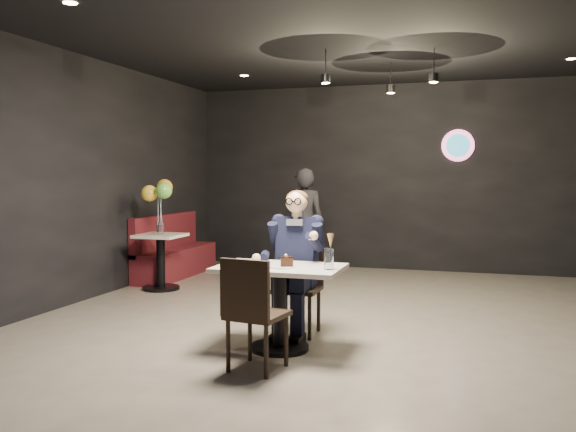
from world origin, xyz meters
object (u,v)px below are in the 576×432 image
(side_table, at_px, (161,263))
(passerby, at_px, (304,223))
(sundae_glass, at_px, (329,259))
(main_table, at_px, (280,308))
(balloon_vase, at_px, (160,228))
(seated_man, at_px, (297,261))
(chair_far, at_px, (297,287))
(booth_bench, at_px, (176,246))
(chair_near, at_px, (258,312))

(side_table, distance_m, passerby, 2.24)
(sundae_glass, relative_size, passerby, 0.11)
(main_table, distance_m, sundae_glass, 0.65)
(main_table, xyz_separation_m, balloon_vase, (-2.41, 2.20, 0.45))
(main_table, distance_m, passerby, 3.84)
(seated_man, relative_size, sundae_glass, 8.07)
(chair_far, xyz_separation_m, side_table, (-2.41, 1.65, -0.10))
(chair_far, bearing_deg, main_table, -90.00)
(sundae_glass, xyz_separation_m, passerby, (-1.29, 3.78, -0.02))
(main_table, xyz_separation_m, seated_man, (0.00, 0.55, 0.34))
(main_table, relative_size, booth_bench, 0.59)
(side_table, relative_size, balloon_vase, 4.65)
(sundae_glass, height_order, balloon_vase, sundae_glass)
(booth_bench, bearing_deg, balloon_vase, -73.30)
(chair_far, height_order, side_table, chair_far)
(chair_near, bearing_deg, balloon_vase, 140.18)
(chair_near, height_order, side_table, chair_near)
(main_table, bearing_deg, seated_man, 90.00)
(chair_near, xyz_separation_m, balloon_vase, (-2.41, 2.77, 0.37))
(booth_bench, relative_size, passerby, 1.14)
(seated_man, distance_m, booth_bench, 3.80)
(chair_far, relative_size, chair_near, 1.00)
(chair_near, height_order, sundae_glass, sundae_glass)
(sundae_glass, bearing_deg, side_table, 141.79)
(seated_man, xyz_separation_m, sundae_glass, (0.46, -0.60, 0.12))
(chair_near, bearing_deg, sundae_glass, 57.60)
(main_table, height_order, seated_man, seated_man)
(side_table, bearing_deg, seated_man, -34.48)
(chair_far, bearing_deg, sundae_glass, -52.76)
(sundae_glass, relative_size, side_table, 0.25)
(main_table, xyz_separation_m, chair_far, (0.00, 0.55, 0.09))
(passerby, bearing_deg, balloon_vase, 34.80)
(sundae_glass, xyz_separation_m, balloon_vase, (-2.87, 2.26, -0.01))
(seated_man, distance_m, passerby, 3.28)
(booth_bench, distance_m, balloon_vase, 1.10)
(chair_near, bearing_deg, side_table, 140.18)
(main_table, distance_m, chair_near, 0.57)
(balloon_vase, bearing_deg, side_table, 0.00)
(chair_near, bearing_deg, main_table, 99.20)
(booth_bench, bearing_deg, main_table, -49.80)
(side_table, height_order, passerby, passerby)
(seated_man, relative_size, booth_bench, 0.77)
(seated_man, xyz_separation_m, side_table, (-2.41, 1.65, -0.36))
(seated_man, bearing_deg, side_table, 145.52)
(balloon_vase, bearing_deg, chair_far, -34.48)
(seated_man, relative_size, passerby, 0.88)
(sundae_glass, relative_size, balloon_vase, 1.15)
(booth_bench, bearing_deg, passerby, 15.53)
(main_table, distance_m, seated_man, 0.65)
(chair_far, bearing_deg, side_table, 145.52)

